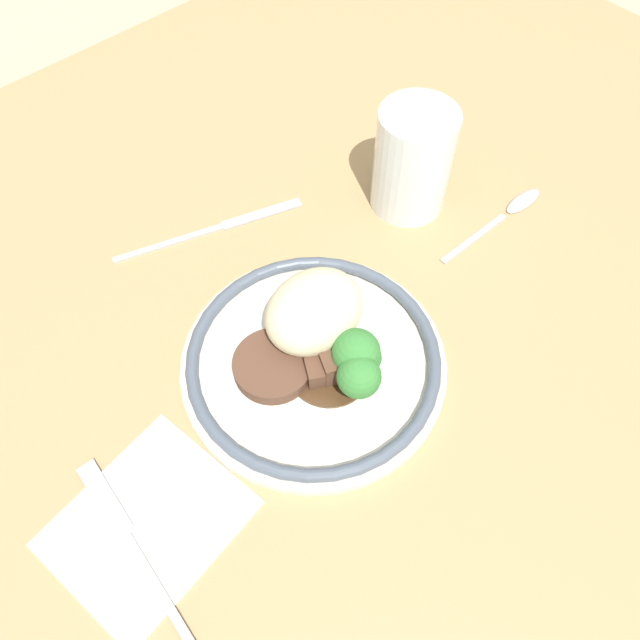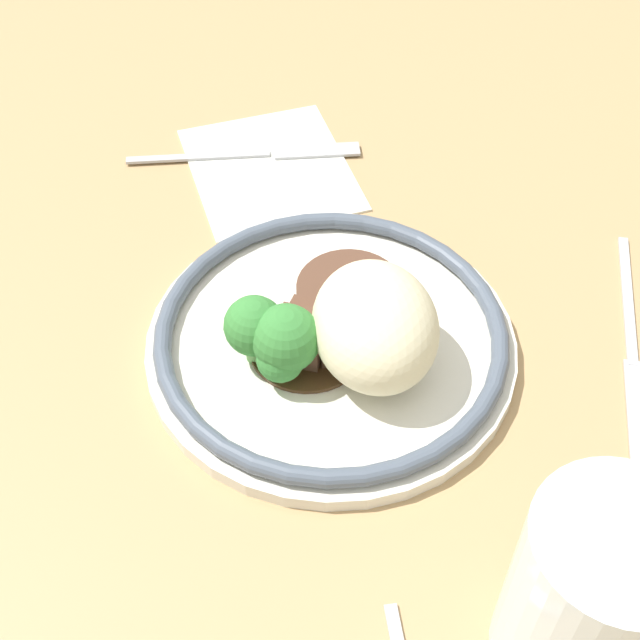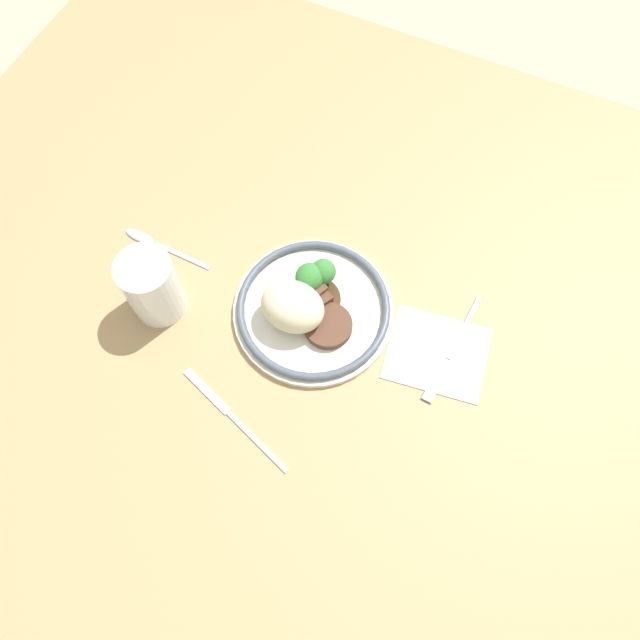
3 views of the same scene
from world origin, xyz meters
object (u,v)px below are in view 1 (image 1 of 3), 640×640
at_px(plate, 316,349).
at_px(fork, 128,538).
at_px(spoon, 511,210).
at_px(juice_glass, 412,165).
at_px(knife, 217,228).

relative_size(plate, fork, 1.28).
distance_m(fork, spoon, 0.50).
distance_m(juice_glass, knife, 0.22).
bearing_deg(spoon, knife, 143.58).
distance_m(plate, fork, 0.22).
relative_size(juice_glass, knife, 0.58).
bearing_deg(plate, juice_glass, 21.65).
xyz_separation_m(juice_glass, knife, (-0.18, 0.11, -0.05)).
xyz_separation_m(knife, spoon, (0.25, -0.20, 0.00)).
bearing_deg(juice_glass, plate, -158.35).
distance_m(juice_glass, fork, 0.44).
bearing_deg(plate, spoon, -0.93).
bearing_deg(fork, spoon, -83.77).
xyz_separation_m(plate, juice_glass, (0.21, 0.08, 0.03)).
height_order(plate, fork, plate).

